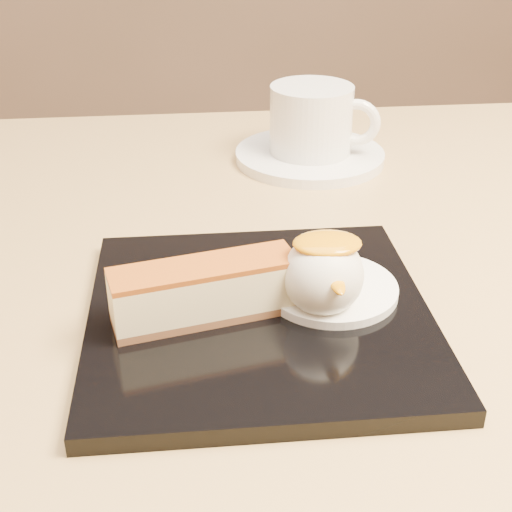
{
  "coord_description": "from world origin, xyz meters",
  "views": [
    {
      "loc": [
        -0.04,
        -0.44,
        0.99
      ],
      "look_at": [
        0.0,
        -0.03,
        0.76
      ],
      "focal_mm": 50.0,
      "sensor_mm": 36.0,
      "label": 1
    }
  ],
  "objects": [
    {
      "name": "table",
      "position": [
        0.0,
        0.0,
        0.56
      ],
      "size": [
        0.8,
        0.8,
        0.72
      ],
      "color": "black",
      "rests_on": "ground"
    },
    {
      "name": "dessert_plate",
      "position": [
        0.0,
        -0.05,
        0.73
      ],
      "size": [
        0.22,
        0.22,
        0.01
      ],
      "primitive_type": "cube",
      "rotation": [
        0.0,
        0.0,
        -0.01
      ],
      "color": "black",
      "rests_on": "table"
    },
    {
      "name": "cheesecake",
      "position": [
        -0.03,
        -0.06,
        0.75
      ],
      "size": [
        0.12,
        0.06,
        0.04
      ],
      "rotation": [
        0.0,
        0.0,
        0.22
      ],
      "color": "brown",
      "rests_on": "dessert_plate"
    },
    {
      "name": "cream_smear",
      "position": [
        0.05,
        -0.04,
        0.73
      ],
      "size": [
        0.09,
        0.09,
        0.01
      ],
      "primitive_type": "cylinder",
      "color": "white",
      "rests_on": "dessert_plate"
    },
    {
      "name": "ice_cream_scoop",
      "position": [
        0.04,
        -0.06,
        0.76
      ],
      "size": [
        0.05,
        0.05,
        0.05
      ],
      "primitive_type": "sphere",
      "color": "white",
      "rests_on": "cream_smear"
    },
    {
      "name": "mango_sauce",
      "position": [
        0.04,
        -0.05,
        0.78
      ],
      "size": [
        0.04,
        0.03,
        0.01
      ],
      "primitive_type": "ellipsoid",
      "color": "orange",
      "rests_on": "ice_cream_scoop"
    },
    {
      "name": "mint_sprig",
      "position": [
        0.02,
        -0.01,
        0.74
      ],
      "size": [
        0.04,
        0.03,
        0.0
      ],
      "color": "#34822A",
      "rests_on": "cream_smear"
    },
    {
      "name": "saucer",
      "position": [
        0.08,
        0.23,
        0.72
      ],
      "size": [
        0.15,
        0.15,
        0.01
      ],
      "primitive_type": "cylinder",
      "color": "white",
      "rests_on": "table"
    },
    {
      "name": "coffee_cup",
      "position": [
        0.08,
        0.23,
        0.76
      ],
      "size": [
        0.11,
        0.08,
        0.07
      ],
      "rotation": [
        0.0,
        0.0,
        -0.33
      ],
      "color": "white",
      "rests_on": "saucer"
    }
  ]
}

